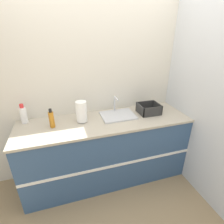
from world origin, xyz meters
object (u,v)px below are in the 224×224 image
object	(u,v)px
paper_towel_roll	(82,112)
bottle_white_spray	(23,115)
bottle_amber	(52,119)
sink	(118,115)
dish_rack	(149,110)

from	to	relation	value
paper_towel_roll	bottle_white_spray	xyz separation A→B (m)	(-0.69, 0.18, -0.03)
bottle_amber	bottle_white_spray	distance (m)	0.39
sink	bottle_white_spray	bearing A→B (deg)	172.31
paper_towel_roll	dish_rack	world-z (taller)	paper_towel_roll
sink	bottle_white_spray	world-z (taller)	bottle_white_spray
dish_rack	bottle_amber	world-z (taller)	bottle_amber
paper_towel_roll	bottle_white_spray	world-z (taller)	paper_towel_roll
bottle_white_spray	sink	bearing A→B (deg)	-7.69
sink	dish_rack	size ratio (longest dim) A/B	1.59
bottle_amber	bottle_white_spray	xyz separation A→B (m)	(-0.33, 0.22, 0.01)
sink	bottle_amber	world-z (taller)	same
sink	dish_rack	world-z (taller)	sink
bottle_white_spray	dish_rack	bearing A→B (deg)	-6.92
paper_towel_roll	dish_rack	xyz separation A→B (m)	(0.92, -0.01, -0.09)
dish_rack	bottle_white_spray	size ratio (longest dim) A/B	1.13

